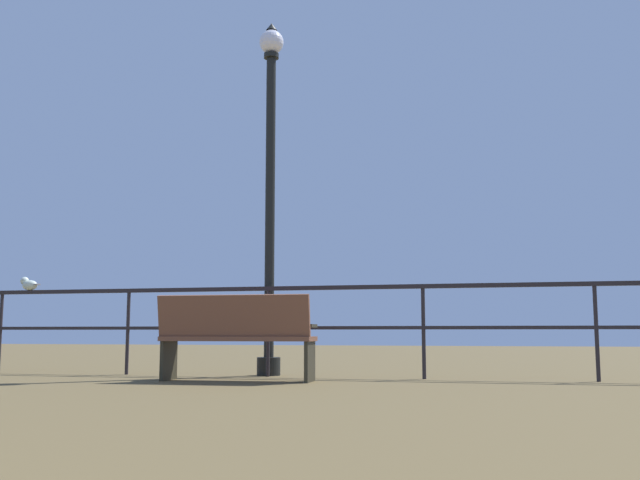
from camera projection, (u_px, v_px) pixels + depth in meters
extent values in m
cube|color=#262125|center=(269.00, 289.00, 8.77)|extent=(18.56, 0.05, 0.05)
cube|color=#262125|center=(268.00, 328.00, 8.71)|extent=(18.56, 0.04, 0.04)
cylinder|color=#262125|center=(0.00, 332.00, 9.59)|extent=(0.04, 0.04, 1.05)
cylinder|color=#262125|center=(128.00, 332.00, 9.14)|extent=(0.04, 0.04, 1.05)
cylinder|color=#262125|center=(268.00, 332.00, 8.70)|extent=(0.04, 0.04, 1.05)
cylinder|color=#262125|center=(424.00, 332.00, 8.26)|extent=(0.04, 0.04, 1.05)
cylinder|color=#262125|center=(597.00, 332.00, 7.82)|extent=(0.04, 0.04, 1.05)
cube|color=brown|center=(238.00, 339.00, 7.92)|extent=(1.70, 0.53, 0.05)
cube|color=brown|center=(233.00, 317.00, 7.75)|extent=(1.68, 0.21, 0.47)
cube|color=#312C1E|center=(310.00, 360.00, 7.73)|extent=(0.06, 0.40, 0.45)
cube|color=#312C1E|center=(313.00, 326.00, 7.95)|extent=(0.05, 0.31, 0.04)
cube|color=#312C1E|center=(169.00, 359.00, 8.04)|extent=(0.06, 0.40, 0.45)
cube|color=#312C1E|center=(176.00, 326.00, 8.25)|extent=(0.05, 0.31, 0.04)
cylinder|color=black|center=(269.00, 366.00, 8.88)|extent=(0.29, 0.29, 0.22)
cylinder|color=black|center=(270.00, 204.00, 9.13)|extent=(0.12, 0.12, 3.82)
cylinder|color=black|center=(271.00, 56.00, 9.38)|extent=(0.19, 0.19, 0.06)
sphere|color=white|center=(271.00, 42.00, 9.40)|extent=(0.32, 0.32, 0.32)
cone|color=black|center=(272.00, 27.00, 9.43)|extent=(0.14, 0.14, 0.10)
ellipsoid|color=silver|center=(30.00, 285.00, 9.57)|extent=(0.27, 0.21, 0.13)
ellipsoid|color=gray|center=(30.00, 284.00, 9.57)|extent=(0.24, 0.17, 0.05)
sphere|color=silver|center=(25.00, 281.00, 9.63)|extent=(0.11, 0.11, 0.11)
cone|color=gold|center=(21.00, 281.00, 9.67)|extent=(0.06, 0.06, 0.04)
cube|color=gray|center=(37.00, 284.00, 9.50)|extent=(0.10, 0.08, 0.02)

